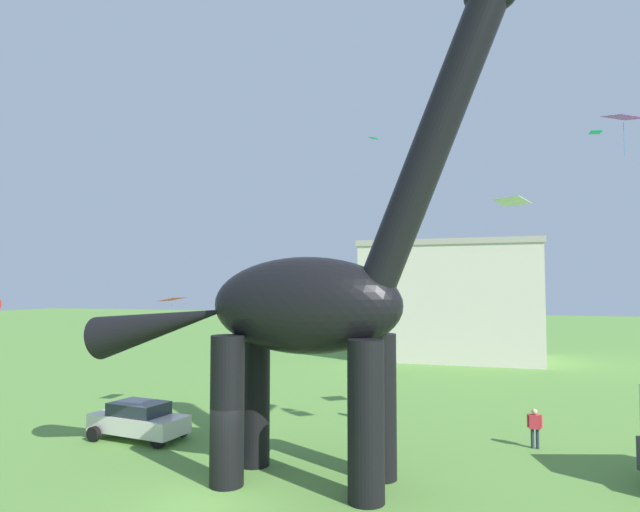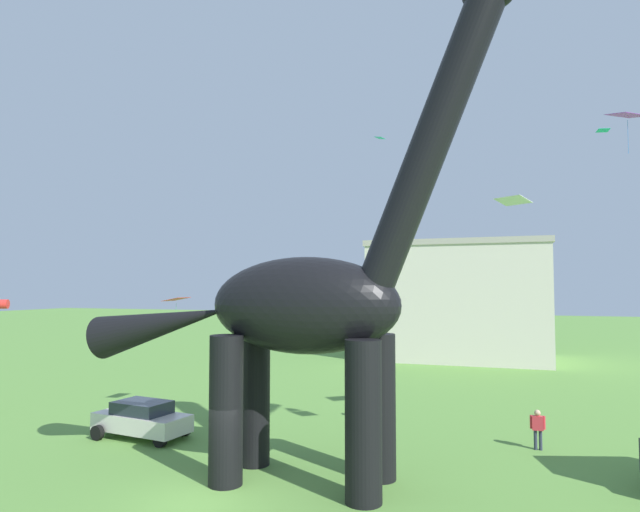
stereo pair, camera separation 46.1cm
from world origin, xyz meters
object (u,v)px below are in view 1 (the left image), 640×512
Objects in this scene: parked_sedan_left at (139,420)px; kite_apex at (512,201)px; person_vendor_side at (535,424)px; kite_near_low at (623,118)px; dinosaur_sculpture at (303,305)px; kite_far_left at (596,132)px; person_far_spectator at (366,400)px; kite_drifting at (374,138)px; kite_near_high at (172,299)px.

parked_sedan_left is 3.21× the size of kite_apex.
parked_sedan_left is 16.38m from person_vendor_side.
dinosaur_sculpture is at bearing -152.32° from kite_near_low.
kite_apex is 1.82× the size of kite_far_left.
person_far_spectator is at bearing 163.80° from kite_near_low.
dinosaur_sculpture reaches higher than kite_near_low.
person_far_spectator is (8.45, 6.27, 0.12)m from parked_sedan_left.
dinosaur_sculpture reaches higher than parked_sedan_left.
kite_far_left is (14.09, -4.30, -1.95)m from kite_drifting.
kite_drifting is (-9.72, 15.33, 16.49)m from person_vendor_side.
kite_near_low is at bearing 28.02° from kite_apex.
kite_far_left reaches higher than person_far_spectator.
person_vendor_side is 1.68× the size of kite_drifting.
kite_far_left is (12.00, 17.38, 9.66)m from dinosaur_sculpture.
dinosaur_sculpture is at bearing -84.48° from kite_drifting.
dinosaur_sculpture is at bearing -10.08° from parked_sedan_left.
person_vendor_side is 1.14× the size of kite_apex.
parked_sedan_left is 29.07m from kite_far_left.
parked_sedan_left is at bearing 78.43° from person_vendor_side.
person_vendor_side is at bearing -57.63° from kite_drifting.
kite_apex is 15.90m from kite_far_left.
dinosaur_sculpture is 10.51× the size of person_far_spectator.
parked_sedan_left is 17.54m from kite_apex.
kite_apex is 0.85× the size of kite_near_low.
parked_sedan_left is 4.73× the size of kite_drifting.
kite_far_left is (4.37, 11.04, 14.54)m from person_vendor_side.
kite_near_high is (-20.29, 0.74, -7.14)m from kite_near_low.
kite_drifting is (-2.21, 12.73, 16.51)m from person_far_spectator.
dinosaur_sculpture is 3.66× the size of parked_sedan_left.
person_vendor_side is at bearing -116.13° from person_far_spectator.
person_vendor_side is (7.63, 6.34, -4.88)m from dinosaur_sculpture.
kite_apex reaches higher than person_vendor_side.
dinosaur_sculpture is 24.68m from kite_drifting.
person_far_spectator is 10.86m from kite_near_high.
kite_near_high reaches higher than person_far_spectator.
kite_apex is 0.86× the size of kite_near_high.
person_vendor_side is at bearing 72.47° from dinosaur_sculpture.
person_far_spectator is (0.12, 8.95, -4.90)m from dinosaur_sculpture.
kite_far_left reaches higher than person_vendor_side.
kite_far_left is at bearing 69.52° from kite_apex.
dinosaur_sculpture is at bearing 105.27° from person_vendor_side.
kite_near_low reaches higher than kite_near_high.
person_far_spectator is 0.96× the size of kite_near_high.
person_vendor_side is at bearing 170.60° from kite_near_low.
dinosaur_sculpture is 10.12× the size of kite_near_high.
parked_sedan_left is 2.87× the size of person_far_spectator.
kite_drifting reaches higher than kite_near_low.
kite_near_low is (3.39, -0.56, 12.01)m from person_vendor_side.
kite_near_low is (11.02, 5.78, 7.13)m from dinosaur_sculpture.
person_vendor_side is (7.51, -2.61, 0.02)m from person_far_spectator.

